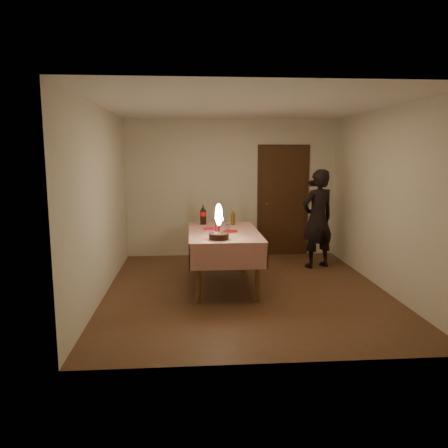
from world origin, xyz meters
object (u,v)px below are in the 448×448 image
Objects in this scene: clear_cup at (228,227)px; birthday_cake at (219,230)px; red_plate at (230,231)px; photographer at (318,219)px; red_cup at (217,228)px; amber_bottle_right at (233,217)px; cola_bottle at (203,215)px; dining_table at (224,239)px.

birthday_cake is at bearing -104.47° from clear_cup.
birthday_cake is 0.65m from red_plate.
photographer reaches higher than clear_cup.
amber_bottle_right reaches higher than red_cup.
photographer is (1.51, 0.42, -0.10)m from amber_bottle_right.
photographer is (1.79, 0.96, -0.03)m from red_cup.
red_plate is 2.44× the size of clear_cup.
red_plate is 0.86× the size of amber_bottle_right.
red_plate is 0.69× the size of cola_bottle.
amber_bottle_right is at bearing 75.91° from birthday_cake.
red_plate is 2.20× the size of red_cup.
clear_cup is 0.05× the size of photographer.
red_cup is at bearing -169.04° from clear_cup.
red_cup is (0.02, 0.66, -0.07)m from birthday_cake.
dining_table is 7.82× the size of red_plate.
red_plate is at bearing -147.54° from photographer.
amber_bottle_right is 1.57m from photographer.
dining_table is at bearing -66.76° from cola_bottle.
clear_cup is 1.88m from photographer.
dining_table is at bearing 79.74° from birthday_cake.
photographer reaches higher than dining_table.
dining_table is 1.97m from photographer.
red_cup reaches higher than clear_cup.
clear_cup is at bearing 10.96° from red_cup.
dining_table is 0.18m from clear_cup.
clear_cup is 0.69m from cola_bottle.
dining_table is 0.76m from cola_bottle.
birthday_cake is 1.24m from amber_bottle_right.
cola_bottle is 1.25× the size of amber_bottle_right.
birthday_cake reaches higher than clear_cup.
photographer is at bearing 28.20° from red_cup.
dining_table is 0.15m from red_plate.
red_plate reaches higher than dining_table.
cola_bottle is 2.01m from photographer.
red_plate is 1.90m from photographer.
cola_bottle is at bearing 97.62° from birthday_cake.
cola_bottle is at bearing 113.24° from dining_table.
birthday_cake reaches higher than amber_bottle_right.
amber_bottle_right is at bearing 62.54° from red_cup.
dining_table is at bearing -108.00° from amber_bottle_right.
photographer reaches higher than birthday_cake.
photographer is at bearing 41.80° from birthday_cake.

